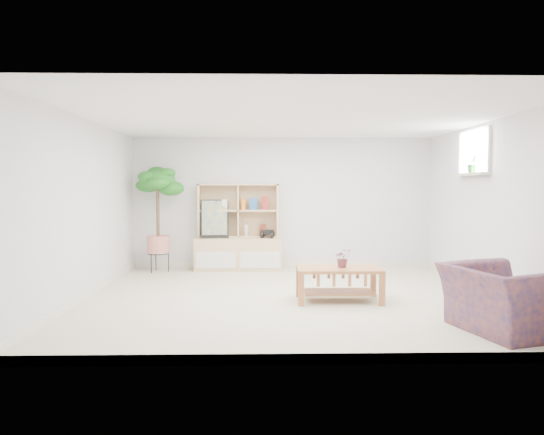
{
  "coord_description": "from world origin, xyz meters",
  "views": [
    {
      "loc": [
        -0.39,
        -6.47,
        1.49
      ],
      "look_at": [
        -0.25,
        0.22,
        1.07
      ],
      "focal_mm": 32.0,
      "sensor_mm": 36.0,
      "label": 1
    }
  ],
  "objects_px": {
    "storage_unit": "(238,227)",
    "floor_tree": "(158,219)",
    "coffee_table": "(339,284)",
    "armchair": "(502,295)"
  },
  "relations": [
    {
      "from": "storage_unit",
      "to": "floor_tree",
      "type": "height_order",
      "value": "floor_tree"
    },
    {
      "from": "coffee_table",
      "to": "storage_unit",
      "type": "bearing_deg",
      "value": 120.94
    },
    {
      "from": "coffee_table",
      "to": "floor_tree",
      "type": "distance_m",
      "value": 3.69
    },
    {
      "from": "storage_unit",
      "to": "coffee_table",
      "type": "relative_size",
      "value": 1.43
    },
    {
      "from": "floor_tree",
      "to": "coffee_table",
      "type": "bearing_deg",
      "value": -38.66
    },
    {
      "from": "storage_unit",
      "to": "armchair",
      "type": "xyz_separation_m",
      "value": [
        2.89,
        -3.85,
        -0.39
      ]
    },
    {
      "from": "storage_unit",
      "to": "armchair",
      "type": "height_order",
      "value": "storage_unit"
    },
    {
      "from": "armchair",
      "to": "storage_unit",
      "type": "bearing_deg",
      "value": 21.15
    },
    {
      "from": "storage_unit",
      "to": "coffee_table",
      "type": "xyz_separation_m",
      "value": [
        1.43,
        -2.45,
        -0.55
      ]
    },
    {
      "from": "coffee_table",
      "to": "armchair",
      "type": "xyz_separation_m",
      "value": [
        1.46,
        -1.39,
        0.17
      ]
    }
  ]
}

